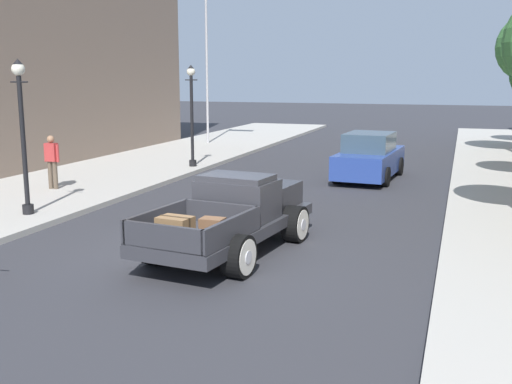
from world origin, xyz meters
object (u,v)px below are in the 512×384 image
(hotrod_truck_gunmetal, at_px, (235,214))
(car_background_blue, at_px, (369,158))
(street_lamp_far, at_px, (192,108))
(street_lamp_near, at_px, (22,125))
(pedestrian_sidewalk_left, at_px, (52,159))
(flagpole, at_px, (211,32))

(hotrod_truck_gunmetal, bearing_deg, car_background_blue, 82.23)
(street_lamp_far, bearing_deg, street_lamp_near, -93.04)
(street_lamp_near, bearing_deg, pedestrian_sidewalk_left, 116.98)
(street_lamp_far, bearing_deg, car_background_blue, 0.37)
(hotrod_truck_gunmetal, distance_m, street_lamp_far, 11.28)
(car_background_blue, relative_size, flagpole, 0.48)
(car_background_blue, bearing_deg, street_lamp_far, -179.63)
(pedestrian_sidewalk_left, xyz_separation_m, street_lamp_far, (2.07, 5.77, 1.30))
(street_lamp_far, xyz_separation_m, flagpole, (-2.55, 7.96, 3.39))
(car_background_blue, bearing_deg, street_lamp_near, -129.00)
(street_lamp_far, height_order, flagpole, flagpole)
(car_background_blue, height_order, street_lamp_far, street_lamp_far)
(street_lamp_near, bearing_deg, hotrod_truck_gunmetal, -7.91)
(car_background_blue, bearing_deg, hotrod_truck_gunmetal, -97.77)
(car_background_blue, xyz_separation_m, street_lamp_far, (-6.78, -0.04, 1.62))
(pedestrian_sidewalk_left, relative_size, flagpole, 0.18)
(hotrod_truck_gunmetal, relative_size, car_background_blue, 1.15)
(car_background_blue, distance_m, pedestrian_sidewalk_left, 10.60)
(hotrod_truck_gunmetal, bearing_deg, flagpole, 114.32)
(pedestrian_sidewalk_left, distance_m, flagpole, 14.52)
(street_lamp_near, distance_m, street_lamp_far, 8.93)
(hotrod_truck_gunmetal, relative_size, pedestrian_sidewalk_left, 3.08)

